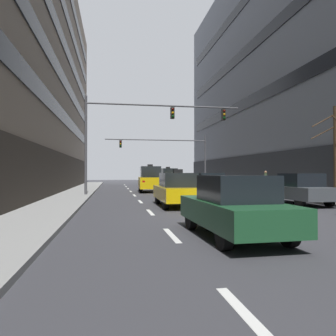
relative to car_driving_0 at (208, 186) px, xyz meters
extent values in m
plane|color=#38383D|center=(-1.61, -9.07, -0.80)|extent=(120.00, 120.00, 0.00)
cube|color=gray|center=(-8.92, -9.07, -0.73)|extent=(2.57, 80.00, 0.14)
cube|color=silver|center=(-4.62, -17.07, -0.80)|extent=(0.16, 2.00, 0.01)
cube|color=silver|center=(-4.62, -12.07, -0.80)|extent=(0.16, 2.00, 0.01)
cube|color=silver|center=(-4.62, -7.07, -0.80)|extent=(0.16, 2.00, 0.01)
cube|color=silver|center=(-4.62, -2.07, -0.80)|extent=(0.16, 2.00, 0.01)
cube|color=silver|center=(-4.62, 2.93, -0.80)|extent=(0.16, 2.00, 0.01)
cube|color=silver|center=(-4.62, 7.93, -0.80)|extent=(0.16, 2.00, 0.01)
cube|color=silver|center=(-4.62, 12.93, -0.80)|extent=(0.16, 2.00, 0.01)
cube|color=silver|center=(-4.62, 17.93, -0.80)|extent=(0.16, 2.00, 0.01)
cube|color=silver|center=(-4.62, 22.93, -0.80)|extent=(0.16, 2.00, 0.01)
cube|color=silver|center=(-1.61, -12.07, -0.80)|extent=(0.16, 2.00, 0.01)
cube|color=silver|center=(-1.61, -7.07, -0.80)|extent=(0.16, 2.00, 0.01)
cube|color=silver|center=(-1.61, -2.07, -0.80)|extent=(0.16, 2.00, 0.01)
cube|color=silver|center=(-1.61, 2.93, -0.80)|extent=(0.16, 2.00, 0.01)
cube|color=silver|center=(-1.61, 7.93, -0.80)|extent=(0.16, 2.00, 0.01)
cube|color=silver|center=(-1.61, 12.93, -0.80)|extent=(0.16, 2.00, 0.01)
cube|color=silver|center=(-1.61, 17.93, -0.80)|extent=(0.16, 2.00, 0.01)
cube|color=silver|center=(-1.61, 22.93, -0.80)|extent=(0.16, 2.00, 0.01)
cube|color=silver|center=(1.40, -7.07, -0.80)|extent=(0.16, 2.00, 0.01)
cube|color=silver|center=(1.40, -2.07, -0.80)|extent=(0.16, 2.00, 0.01)
cube|color=silver|center=(1.40, 2.93, -0.80)|extent=(0.16, 2.00, 0.01)
cube|color=silver|center=(1.40, 7.93, -0.80)|extent=(0.16, 2.00, 0.01)
cube|color=silver|center=(1.40, 12.93, -0.80)|extent=(0.16, 2.00, 0.01)
cube|color=silver|center=(1.40, 17.93, -0.80)|extent=(0.16, 2.00, 0.01)
cube|color=silver|center=(1.40, 22.93, -0.80)|extent=(0.16, 2.00, 0.01)
cylinder|color=black|center=(-0.83, 1.36, -0.48)|extent=(0.24, 0.66, 0.65)
cylinder|color=black|center=(0.74, 1.41, -0.48)|extent=(0.24, 0.66, 0.65)
cylinder|color=black|center=(-0.75, -1.30, -0.48)|extent=(0.24, 0.66, 0.65)
cylinder|color=black|center=(0.83, -1.25, -0.48)|extent=(0.24, 0.66, 0.65)
cube|color=#1E512D|center=(0.00, 0.05, -0.16)|extent=(1.96, 4.40, 0.63)
cube|color=black|center=(0.00, -0.14, 0.49)|extent=(1.64, 1.92, 0.67)
cube|color=white|center=(-0.71, 2.16, -0.05)|extent=(0.20, 0.09, 0.14)
cube|color=red|center=(-0.57, -2.10, -0.05)|extent=(0.20, 0.09, 0.14)
cube|color=white|center=(0.56, 2.20, -0.05)|extent=(0.20, 0.09, 0.14)
cube|color=red|center=(0.70, -2.05, -0.05)|extent=(0.20, 0.09, 0.14)
cylinder|color=black|center=(-3.78, 8.34, -0.47)|extent=(0.25, 0.68, 0.67)
cylinder|color=black|center=(-2.15, 8.27, -0.47)|extent=(0.25, 0.68, 0.67)
cylinder|color=black|center=(-3.90, 5.60, -0.47)|extent=(0.25, 0.68, 0.67)
cylinder|color=black|center=(-2.28, 5.52, -0.47)|extent=(0.25, 0.68, 0.67)
cube|color=yellow|center=(-3.03, 6.93, -0.01)|extent=(2.07, 4.56, 0.92)
cube|color=black|center=(-3.03, 6.93, 0.91)|extent=(1.75, 2.72, 0.92)
cube|color=white|center=(-3.58, 9.16, 0.15)|extent=(0.21, 0.09, 0.14)
cube|color=red|center=(-3.78, 4.76, 0.15)|extent=(0.21, 0.09, 0.14)
cube|color=white|center=(-2.27, 9.10, 0.15)|extent=(0.21, 0.09, 0.14)
cube|color=red|center=(-2.47, 4.70, 0.15)|extent=(0.21, 0.09, 0.14)
cube|color=black|center=(-3.03, 6.93, 1.46)|extent=(0.46, 0.22, 0.18)
cylinder|color=black|center=(-3.90, -11.29, -0.48)|extent=(0.23, 0.65, 0.64)
cylinder|color=black|center=(-2.35, -11.24, -0.48)|extent=(0.23, 0.65, 0.64)
cylinder|color=black|center=(-3.81, -13.90, -0.48)|extent=(0.23, 0.65, 0.64)
cylinder|color=black|center=(-2.26, -13.85, -0.48)|extent=(0.23, 0.65, 0.64)
cube|color=#1E512D|center=(-3.08, -12.57, -0.17)|extent=(1.92, 4.32, 0.62)
cube|color=black|center=(-3.07, -12.76, 0.47)|extent=(1.61, 1.89, 0.66)
cube|color=white|center=(-3.77, -10.50, -0.06)|extent=(0.20, 0.08, 0.14)
cube|color=red|center=(-3.64, -14.68, -0.06)|extent=(0.20, 0.08, 0.14)
cube|color=white|center=(-2.52, -10.46, -0.06)|extent=(0.20, 0.08, 0.14)
cube|color=red|center=(-2.39, -14.64, -0.06)|extent=(0.20, 0.08, 0.14)
cylinder|color=black|center=(-3.82, -3.51, -0.47)|extent=(0.22, 0.66, 0.66)
cylinder|color=black|center=(-2.22, -3.51, -0.47)|extent=(0.22, 0.66, 0.66)
cylinder|color=black|center=(-3.83, -6.20, -0.47)|extent=(0.22, 0.66, 0.66)
cylinder|color=black|center=(-2.23, -6.21, -0.47)|extent=(0.22, 0.66, 0.66)
cube|color=yellow|center=(-3.02, -4.86, -0.15)|extent=(1.85, 4.40, 0.64)
cube|color=black|center=(-3.03, -5.06, 0.51)|extent=(1.60, 1.90, 0.68)
cube|color=white|center=(-3.66, -2.70, -0.04)|extent=(0.20, 0.08, 0.14)
cube|color=red|center=(-3.67, -7.01, -0.04)|extent=(0.20, 0.08, 0.14)
cube|color=white|center=(-2.37, -2.71, -0.04)|extent=(0.20, 0.08, 0.14)
cube|color=red|center=(-2.39, -7.02, -0.04)|extent=(0.20, 0.08, 0.14)
cube|color=black|center=(-3.03, -5.06, 0.93)|extent=(0.44, 0.20, 0.18)
cylinder|color=black|center=(-1.06, 15.60, -0.48)|extent=(0.24, 0.66, 0.65)
cylinder|color=black|center=(0.51, 15.67, -0.48)|extent=(0.24, 0.66, 0.65)
cylinder|color=black|center=(-0.94, 12.95, -0.48)|extent=(0.24, 0.66, 0.65)
cylinder|color=black|center=(0.63, 13.02, -0.48)|extent=(0.24, 0.66, 0.65)
cube|color=yellow|center=(-0.22, 14.31, -0.04)|extent=(2.00, 4.40, 0.88)
cube|color=black|center=(-0.22, 14.31, 0.85)|extent=(1.68, 2.62, 0.88)
cube|color=white|center=(-0.94, 16.40, 0.12)|extent=(0.20, 0.09, 0.14)
cube|color=red|center=(-0.75, 12.16, 0.12)|extent=(0.20, 0.09, 0.14)
cube|color=white|center=(0.32, 16.46, 0.12)|extent=(0.20, 0.09, 0.14)
cube|color=red|center=(0.51, 12.22, 0.12)|extent=(0.20, 0.09, 0.14)
cube|color=black|center=(-0.22, 14.31, 1.38)|extent=(0.44, 0.22, 0.18)
cylinder|color=black|center=(2.55, -3.81, -0.48)|extent=(0.23, 0.65, 0.65)
cylinder|color=black|center=(4.12, -3.79, -0.48)|extent=(0.23, 0.65, 0.65)
cylinder|color=black|center=(2.60, -6.46, -0.48)|extent=(0.23, 0.65, 0.65)
cylinder|color=black|center=(4.16, -6.43, -0.48)|extent=(0.23, 0.65, 0.65)
cube|color=#474C51|center=(3.36, -5.12, -0.16)|extent=(1.87, 4.34, 0.63)
cube|color=black|center=(3.36, -5.32, 0.48)|extent=(1.60, 1.89, 0.67)
cube|color=white|center=(2.69, -3.02, -0.05)|extent=(0.20, 0.08, 0.14)
cube|color=red|center=(2.76, -7.25, -0.05)|extent=(0.20, 0.08, 0.14)
cube|color=white|center=(3.96, -3.00, -0.05)|extent=(0.20, 0.08, 0.14)
cylinder|color=#4C4C51|center=(-8.03, 2.62, 2.78)|extent=(0.18, 0.18, 6.89)
cylinder|color=#4C4C51|center=(-2.44, 2.62, 5.72)|extent=(11.18, 0.12, 0.12)
cube|color=black|center=(-1.88, 2.62, 5.20)|extent=(0.28, 0.24, 0.84)
sphere|color=#4B0704|center=(-1.88, 2.48, 5.46)|extent=(0.17, 0.17, 0.17)
sphere|color=orange|center=(-1.88, 2.48, 5.20)|extent=(0.17, 0.17, 0.17)
sphere|color=#073E10|center=(-1.88, 2.48, 4.94)|extent=(0.17, 0.17, 0.17)
cube|color=black|center=(2.03, 2.62, 5.20)|extent=(0.28, 0.24, 0.84)
sphere|color=#4B0704|center=(2.03, 2.48, 5.46)|extent=(0.17, 0.17, 0.17)
sphere|color=orange|center=(2.03, 2.48, 5.20)|extent=(0.17, 0.17, 0.17)
sphere|color=#073E10|center=(2.03, 2.48, 4.94)|extent=(0.17, 0.17, 0.17)
cylinder|color=#4C4C51|center=(4.81, 17.11, 2.33)|extent=(0.18, 0.18, 5.97)
cylinder|color=#4C4C51|center=(-1.14, 17.11, 4.67)|extent=(11.89, 0.12, 0.12)
cube|color=black|center=(-5.30, 17.11, 4.15)|extent=(0.28, 0.24, 0.84)
sphere|color=#4B0704|center=(-5.30, 16.97, 4.41)|extent=(0.17, 0.17, 0.17)
sphere|color=orange|center=(-5.30, 16.97, 4.15)|extent=(0.17, 0.17, 0.17)
sphere|color=#073E10|center=(-5.30, 16.97, 3.89)|extent=(0.17, 0.17, 0.17)
cylinder|color=#4C3823|center=(5.44, -5.29, 1.85)|extent=(0.30, 0.30, 5.02)
cylinder|color=#42301E|center=(5.42, -4.45, 3.80)|extent=(1.71, 0.12, 0.92)
cylinder|color=#42301E|center=(5.60, -4.37, 3.21)|extent=(1.88, 0.40, 1.03)
cylinder|color=brown|center=(6.13, 4.09, -0.24)|extent=(0.13, 0.13, 0.84)
cylinder|color=brown|center=(6.04, 3.95, -0.24)|extent=(0.13, 0.13, 0.84)
cube|color=#3F5938|center=(6.08, 4.02, 0.48)|extent=(0.35, 0.39, 0.60)
sphere|color=#9E704C|center=(6.08, 4.02, 0.89)|extent=(0.22, 0.22, 0.22)
cylinder|color=#3F5938|center=(6.20, 4.21, 0.51)|extent=(0.09, 0.09, 0.54)
cylinder|color=#3F5938|center=(5.96, 3.83, 0.51)|extent=(0.09, 0.09, 0.54)
camera|label=1|loc=(-6.17, -20.57, 0.88)|focal=34.63mm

